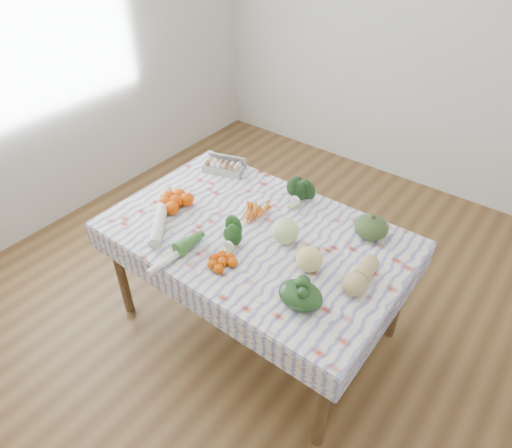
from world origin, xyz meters
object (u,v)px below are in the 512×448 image
(butternut_squash, at_px, (361,275))
(grapefruit, at_px, (309,259))
(cabbage, at_px, (286,231))
(egg_carton, at_px, (223,168))
(dining_table, at_px, (256,243))
(kabocha_squash, at_px, (371,227))

(butternut_squash, bearing_deg, grapefruit, -168.82)
(cabbage, bearing_deg, butternut_squash, -4.57)
(egg_carton, xyz_separation_m, cabbage, (0.73, -0.33, 0.04))
(egg_carton, bearing_deg, cabbage, -42.64)
(dining_table, height_order, butternut_squash, butternut_squash)
(grapefruit, bearing_deg, butternut_squash, 14.70)
(cabbage, bearing_deg, dining_table, -169.40)
(dining_table, xyz_separation_m, kabocha_squash, (0.52, 0.36, 0.14))
(butternut_squash, height_order, grapefruit, grapefruit)
(butternut_squash, xyz_separation_m, grapefruit, (-0.25, -0.07, 0.01))
(grapefruit, bearing_deg, kabocha_squash, 73.45)
(egg_carton, height_order, cabbage, cabbage)
(dining_table, distance_m, kabocha_squash, 0.65)
(egg_carton, distance_m, grapefruit, 1.04)
(dining_table, relative_size, grapefruit, 11.93)
(cabbage, bearing_deg, kabocha_squash, 43.69)
(dining_table, bearing_deg, grapefruit, -10.41)
(butternut_squash, relative_size, grapefruit, 1.90)
(cabbage, xyz_separation_m, grapefruit, (0.21, -0.10, -0.01))
(kabocha_squash, bearing_deg, butternut_squash, -71.00)
(butternut_squash, bearing_deg, dining_table, 176.04)
(dining_table, distance_m, egg_carton, 0.67)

